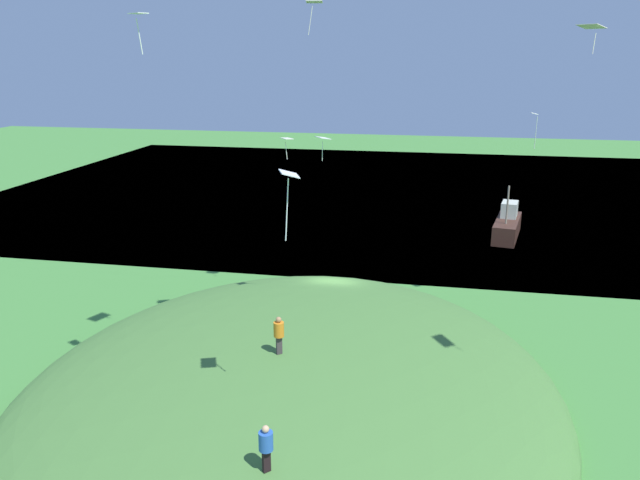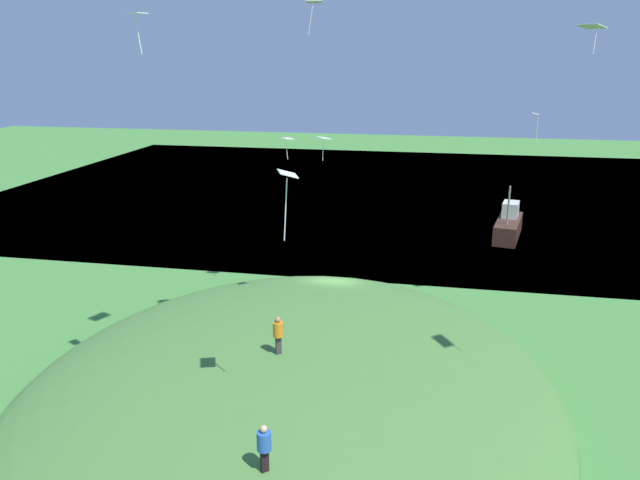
% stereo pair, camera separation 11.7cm
% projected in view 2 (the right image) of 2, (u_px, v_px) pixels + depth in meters
% --- Properties ---
extents(ground_plane, '(160.00, 160.00, 0.00)m').
position_uv_depth(ground_plane, '(334.00, 303.00, 36.33)').
color(ground_plane, '#407E37').
extents(lake_water, '(56.02, 80.00, 0.40)m').
position_uv_depth(lake_water, '(386.00, 192.00, 66.41)').
color(lake_water, teal).
rests_on(lake_water, ground_plane).
extents(grass_hill, '(27.49, 22.77, 4.61)m').
position_uv_depth(grass_hill, '(290.00, 397.00, 26.39)').
color(grass_hill, '#457536').
rests_on(grass_hill, ground_plane).
extents(boat_on_lake, '(6.13, 2.75, 4.43)m').
position_uv_depth(boat_on_lake, '(508.00, 225.00, 49.26)').
color(boat_on_lake, '#3C241B').
rests_on(boat_on_lake, lake_water).
extents(person_with_child, '(0.59, 0.59, 1.61)m').
position_uv_depth(person_with_child, '(278.00, 331.00, 24.95)').
color(person_with_child, '#3B3336').
rests_on(person_with_child, grass_hill).
extents(person_on_hilltop, '(0.62, 0.62, 1.56)m').
position_uv_depth(person_on_hilltop, '(264.00, 443.00, 18.43)').
color(person_on_hilltop, black).
rests_on(person_on_hilltop, grass_hill).
extents(kite_0, '(0.97, 0.95, 1.32)m').
position_uv_depth(kite_0, '(287.00, 140.00, 38.11)').
color(kite_0, silver).
extents(kite_1, '(0.64, 0.84, 1.57)m').
position_uv_depth(kite_1, '(314.00, 4.00, 29.76)').
color(kite_1, silver).
extents(kite_3, '(0.67, 0.74, 1.31)m').
position_uv_depth(kite_3, '(138.00, 17.00, 20.45)').
color(kite_3, white).
extents(kite_6, '(1.22, 1.15, 1.52)m').
position_uv_depth(kite_6, '(323.00, 139.00, 37.94)').
color(kite_6, white).
extents(kite_9, '(0.62, 0.45, 2.21)m').
position_uv_depth(kite_9, '(535.00, 119.00, 37.55)').
color(kite_9, silver).
extents(kite_11, '(0.95, 0.81, 2.27)m').
position_uv_depth(kite_11, '(287.00, 180.00, 18.81)').
color(kite_11, white).
extents(kite_12, '(1.37, 1.35, 1.33)m').
position_uv_depth(kite_12, '(592.00, 27.00, 28.55)').
color(kite_12, white).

